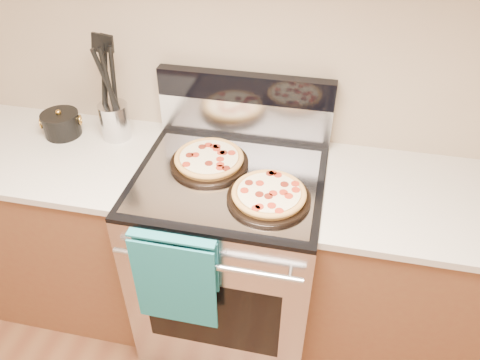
% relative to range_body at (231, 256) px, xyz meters
% --- Properties ---
extents(wall_back, '(4.00, 0.00, 4.00)m').
position_rel_range_body_xyz_m(wall_back, '(0.00, 0.35, 0.90)').
color(wall_back, tan).
rests_on(wall_back, ground).
extents(range_body, '(0.76, 0.68, 0.90)m').
position_rel_range_body_xyz_m(range_body, '(0.00, 0.00, 0.00)').
color(range_body, '#B7B7BC').
rests_on(range_body, ground).
extents(oven_window, '(0.56, 0.01, 0.40)m').
position_rel_range_body_xyz_m(oven_window, '(0.00, -0.34, 0.00)').
color(oven_window, black).
rests_on(oven_window, range_body).
extents(cooktop, '(0.76, 0.68, 0.02)m').
position_rel_range_body_xyz_m(cooktop, '(0.00, 0.00, 0.46)').
color(cooktop, black).
rests_on(cooktop, range_body).
extents(backsplash_lower, '(0.76, 0.06, 0.18)m').
position_rel_range_body_xyz_m(backsplash_lower, '(0.00, 0.31, 0.56)').
color(backsplash_lower, silver).
rests_on(backsplash_lower, cooktop).
extents(backsplash_upper, '(0.76, 0.06, 0.12)m').
position_rel_range_body_xyz_m(backsplash_upper, '(0.00, 0.31, 0.71)').
color(backsplash_upper, black).
rests_on(backsplash_upper, backsplash_lower).
extents(oven_handle, '(0.70, 0.03, 0.03)m').
position_rel_range_body_xyz_m(oven_handle, '(0.00, -0.38, 0.35)').
color(oven_handle, silver).
rests_on(oven_handle, range_body).
extents(dish_towel, '(0.32, 0.05, 0.42)m').
position_rel_range_body_xyz_m(dish_towel, '(-0.12, -0.38, 0.25)').
color(dish_towel, '#175975').
rests_on(dish_towel, oven_handle).
extents(foil_sheet, '(0.70, 0.55, 0.01)m').
position_rel_range_body_xyz_m(foil_sheet, '(0.00, -0.03, 0.47)').
color(foil_sheet, gray).
rests_on(foil_sheet, cooktop).
extents(cabinet_left, '(1.00, 0.62, 0.88)m').
position_rel_range_body_xyz_m(cabinet_left, '(-0.88, 0.03, -0.01)').
color(cabinet_left, brown).
rests_on(cabinet_left, ground).
extents(countertop_left, '(1.02, 0.64, 0.03)m').
position_rel_range_body_xyz_m(countertop_left, '(-0.88, 0.03, 0.45)').
color(countertop_left, '#BCB5A9').
rests_on(countertop_left, cabinet_left).
extents(cabinet_right, '(1.00, 0.62, 0.88)m').
position_rel_range_body_xyz_m(cabinet_right, '(0.88, 0.03, -0.01)').
color(cabinet_right, brown).
rests_on(cabinet_right, ground).
extents(countertop_right, '(1.02, 0.64, 0.03)m').
position_rel_range_body_xyz_m(countertop_right, '(0.88, 0.03, 0.45)').
color(countertop_right, '#BCB5A9').
rests_on(countertop_right, cabinet_right).
extents(pepperoni_pizza_back, '(0.36, 0.36, 0.04)m').
position_rel_range_body_xyz_m(pepperoni_pizza_back, '(-0.10, 0.06, 0.50)').
color(pepperoni_pizza_back, '#B97738').
rests_on(pepperoni_pizza_back, foil_sheet).
extents(pepperoni_pizza_front, '(0.40, 0.40, 0.04)m').
position_rel_range_body_xyz_m(pepperoni_pizza_front, '(0.18, -0.12, 0.50)').
color(pepperoni_pizza_front, '#B97738').
rests_on(pepperoni_pizza_front, foil_sheet).
extents(utensil_crock, '(0.17, 0.17, 0.16)m').
position_rel_range_body_xyz_m(utensil_crock, '(-0.57, 0.20, 0.54)').
color(utensil_crock, silver).
rests_on(utensil_crock, countertop_left).
extents(saucepan, '(0.21, 0.21, 0.10)m').
position_rel_range_body_xyz_m(saucepan, '(-0.82, 0.16, 0.51)').
color(saucepan, black).
rests_on(saucepan, countertop_left).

